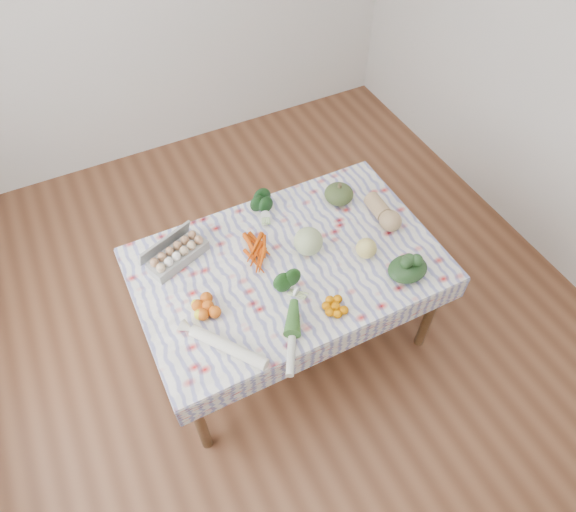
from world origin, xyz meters
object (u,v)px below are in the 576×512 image
Objects in this scene: dining_table at (288,272)px; egg_carton at (178,255)px; butternut_squash at (384,211)px; grapefruit at (366,248)px; kabocha_squash at (339,194)px; cabbage at (308,241)px.

dining_table is 4.66× the size of egg_carton.
butternut_squash is 0.30m from grapefruit.
egg_carton is 1.03m from grapefruit.
egg_carton is at bearing -179.55° from kabocha_squash.
cabbage reaches higher than egg_carton.
kabocha_squash is at bearing 30.89° from dining_table.
kabocha_squash is 1.09× the size of cabbage.
kabocha_squash is 0.29m from butternut_squash.
egg_carton is 2.96× the size of grapefruit.
kabocha_squash is 1.51× the size of grapefruit.
grapefruit is at bearing -19.37° from dining_table.
cabbage is at bearing -142.80° from kabocha_squash.
butternut_squash is at bearing -57.73° from kabocha_squash.
dining_table is 9.16× the size of kabocha_squash.
grapefruit is at bearing -140.01° from butternut_squash.
dining_table is 5.81× the size of butternut_squash.
egg_carton is (-0.53, 0.28, 0.13)m from dining_table.
dining_table is at bearing -149.11° from kabocha_squash.
dining_table is at bearing 160.63° from grapefruit.
egg_carton is at bearing 158.88° from cabbage.
cabbage is 0.51m from butternut_squash.
egg_carton is at bearing 151.78° from dining_table.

